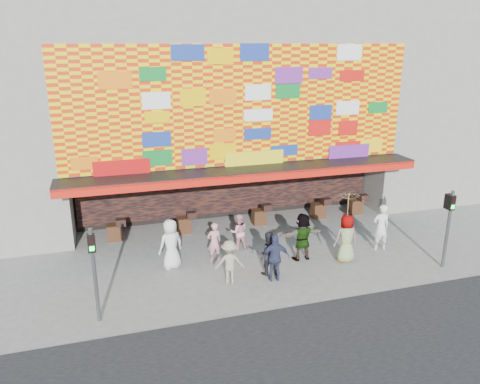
{
  "coord_description": "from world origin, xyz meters",
  "views": [
    {
      "loc": [
        -5.65,
        -14.53,
        8.03
      ],
      "look_at": [
        -0.7,
        2.0,
        2.51
      ],
      "focal_mm": 35.0,
      "sensor_mm": 36.0,
      "label": 1
    }
  ],
  "objects_px": {
    "signal_right": "(449,221)",
    "ped_a": "(171,244)",
    "parasol": "(349,207)",
    "ped_c": "(268,253)",
    "ped_e": "(275,258)",
    "signal_left": "(94,265)",
    "ped_d": "(229,262)",
    "ped_h": "(381,227)",
    "ped_f": "(302,237)",
    "ped_i": "(239,232)",
    "ped_b": "(214,242)",
    "ped_g": "(346,238)"
  },
  "relations": [
    {
      "from": "ped_a",
      "to": "ped_f",
      "type": "xyz_separation_m",
      "value": [
        4.95,
        -0.71,
        -0.01
      ]
    },
    {
      "from": "parasol",
      "to": "ped_e",
      "type": "bearing_deg",
      "value": -168.21
    },
    {
      "from": "ped_b",
      "to": "parasol",
      "type": "xyz_separation_m",
      "value": [
        4.8,
        -1.48,
        1.45
      ]
    },
    {
      "from": "ped_i",
      "to": "parasol",
      "type": "xyz_separation_m",
      "value": [
        3.6,
        -2.23,
        1.48
      ]
    },
    {
      "from": "ped_b",
      "to": "ped_e",
      "type": "height_order",
      "value": "ped_e"
    },
    {
      "from": "parasol",
      "to": "ped_c",
      "type": "bearing_deg",
      "value": -177.9
    },
    {
      "from": "ped_c",
      "to": "ped_h",
      "type": "bearing_deg",
      "value": -165.24
    },
    {
      "from": "signal_left",
      "to": "ped_e",
      "type": "bearing_deg",
      "value": 8.03
    },
    {
      "from": "ped_h",
      "to": "parasol",
      "type": "xyz_separation_m",
      "value": [
        -1.88,
        -0.58,
        1.27
      ]
    },
    {
      "from": "ped_c",
      "to": "ped_e",
      "type": "height_order",
      "value": "ped_e"
    },
    {
      "from": "ped_a",
      "to": "ped_e",
      "type": "relative_size",
      "value": 1.1
    },
    {
      "from": "ped_b",
      "to": "ped_e",
      "type": "bearing_deg",
      "value": 122.94
    },
    {
      "from": "signal_right",
      "to": "ped_d",
      "type": "height_order",
      "value": "signal_right"
    },
    {
      "from": "ped_d",
      "to": "ped_g",
      "type": "relative_size",
      "value": 0.84
    },
    {
      "from": "signal_right",
      "to": "ped_h",
      "type": "relative_size",
      "value": 1.56
    },
    {
      "from": "signal_right",
      "to": "ped_d",
      "type": "distance_m",
      "value": 8.14
    },
    {
      "from": "ped_f",
      "to": "ped_h",
      "type": "bearing_deg",
      "value": 177.65
    },
    {
      "from": "ped_a",
      "to": "ped_d",
      "type": "distance_m",
      "value": 2.48
    },
    {
      "from": "ped_f",
      "to": "ped_i",
      "type": "height_order",
      "value": "ped_f"
    },
    {
      "from": "ped_b",
      "to": "ped_f",
      "type": "bearing_deg",
      "value": 160.47
    },
    {
      "from": "signal_left",
      "to": "ped_d",
      "type": "relative_size",
      "value": 1.89
    },
    {
      "from": "signal_left",
      "to": "ped_c",
      "type": "xyz_separation_m",
      "value": [
        5.9,
        1.38,
        -1.04
      ]
    },
    {
      "from": "ped_a",
      "to": "ped_c",
      "type": "xyz_separation_m",
      "value": [
        3.26,
        -1.47,
        -0.14
      ]
    },
    {
      "from": "ped_d",
      "to": "ped_i",
      "type": "distance_m",
      "value": 2.84
    },
    {
      "from": "signal_left",
      "to": "ped_f",
      "type": "distance_m",
      "value": 7.94
    },
    {
      "from": "ped_b",
      "to": "ped_e",
      "type": "xyz_separation_m",
      "value": [
        1.67,
        -2.13,
        0.09
      ]
    },
    {
      "from": "signal_right",
      "to": "parasol",
      "type": "distance_m",
      "value": 3.63
    },
    {
      "from": "ped_b",
      "to": "ped_g",
      "type": "distance_m",
      "value": 5.03
    },
    {
      "from": "parasol",
      "to": "signal_left",
      "type": "bearing_deg",
      "value": -170.67
    },
    {
      "from": "ped_b",
      "to": "ped_g",
      "type": "bearing_deg",
      "value": 157.71
    },
    {
      "from": "signal_left",
      "to": "ped_c",
      "type": "height_order",
      "value": "signal_left"
    },
    {
      "from": "ped_b",
      "to": "ped_h",
      "type": "height_order",
      "value": "ped_h"
    },
    {
      "from": "signal_left",
      "to": "parasol",
      "type": "relative_size",
      "value": 1.49
    },
    {
      "from": "ped_b",
      "to": "ped_i",
      "type": "distance_m",
      "value": 1.41
    },
    {
      "from": "signal_left",
      "to": "ped_g",
      "type": "relative_size",
      "value": 1.6
    },
    {
      "from": "ped_b",
      "to": "ped_c",
      "type": "height_order",
      "value": "ped_c"
    },
    {
      "from": "ped_a",
      "to": "parasol",
      "type": "xyz_separation_m",
      "value": [
        6.47,
        -1.36,
        1.27
      ]
    },
    {
      "from": "ped_b",
      "to": "ped_e",
      "type": "relative_size",
      "value": 0.89
    },
    {
      "from": "signal_right",
      "to": "ped_a",
      "type": "xyz_separation_m",
      "value": [
        -9.75,
        2.85,
        -0.91
      ]
    },
    {
      "from": "signal_right",
      "to": "ped_b",
      "type": "xyz_separation_m",
      "value": [
        -8.08,
        2.98,
        -1.08
      ]
    },
    {
      "from": "signal_right",
      "to": "ped_a",
      "type": "bearing_deg",
      "value": 163.69
    },
    {
      "from": "ped_h",
      "to": "ped_d",
      "type": "bearing_deg",
      "value": 12.65
    },
    {
      "from": "ped_i",
      "to": "parasol",
      "type": "relative_size",
      "value": 0.75
    },
    {
      "from": "signal_right",
      "to": "parasol",
      "type": "relative_size",
      "value": 1.49
    },
    {
      "from": "signal_left",
      "to": "ped_g",
      "type": "xyz_separation_m",
      "value": [
        9.12,
        1.5,
        -0.92
      ]
    },
    {
      "from": "ped_c",
      "to": "ped_f",
      "type": "relative_size",
      "value": 0.87
    },
    {
      "from": "ped_d",
      "to": "parasol",
      "type": "bearing_deg",
      "value": -167.03
    },
    {
      "from": "signal_left",
      "to": "ped_i",
      "type": "distance_m",
      "value": 6.75
    },
    {
      "from": "ped_h",
      "to": "ped_b",
      "type": "bearing_deg",
      "value": -3.3
    },
    {
      "from": "ped_g",
      "to": "ped_h",
      "type": "bearing_deg",
      "value": -160.28
    }
  ]
}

